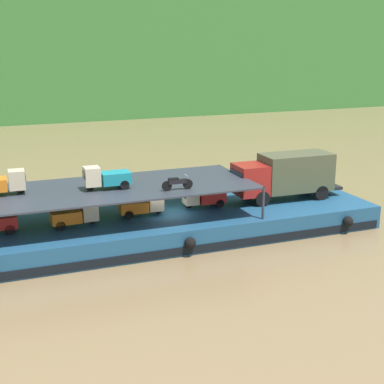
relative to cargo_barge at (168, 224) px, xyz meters
name	(u,v)px	position (x,y,z in m)	size (l,w,h in m)	color
ground_plane	(168,236)	(0.00, 0.02, -0.75)	(400.00, 400.00, 0.00)	olive
cargo_barge	(168,224)	(0.00, 0.00, 0.00)	(26.96, 8.06, 1.50)	navy
covered_lorry	(285,175)	(8.50, 0.12, 2.45)	(7.90, 2.44, 3.10)	maroon
cargo_rack	(107,189)	(-3.80, 0.02, 2.68)	(17.76, 6.72, 2.00)	#2D333D
mini_truck_lower_aft	(75,214)	(-5.80, -0.40, 1.44)	(2.76, 1.23, 1.38)	orange
mini_truck_lower_mid	(142,205)	(-1.59, 0.14, 1.44)	(2.79, 1.29, 1.38)	orange
mini_truck_lower_fore	(203,196)	(2.62, 0.47, 1.44)	(2.80, 1.30, 1.38)	red
mini_truck_upper_stern	(2,183)	(-9.68, 0.66, 3.44)	(2.78, 1.27, 1.38)	orange
mini_truck_upper_mid	(106,178)	(-3.85, -0.21, 3.44)	(2.76, 1.24, 1.38)	teal
motorcycle_upper_port	(177,183)	(-0.07, -1.99, 3.18)	(1.90, 0.55, 0.87)	black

